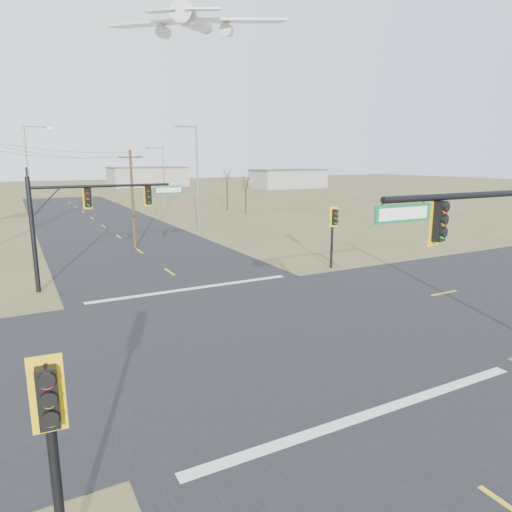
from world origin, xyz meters
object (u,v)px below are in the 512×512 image
Objects in this scene: pedestal_signal_ne at (334,223)px; streetlight_a at (195,173)px; pedestal_signal_sw at (50,420)px; streetlight_c at (30,170)px; bare_tree_d at (227,175)px; mast_arm_far at (91,207)px; bare_tree_c at (246,181)px; utility_pole_near at (133,198)px; streetlight_b at (162,176)px.

pedestal_signal_ne is 0.40× the size of streetlight_a.
streetlight_a is at bearing 71.12° from pedestal_signal_sw.
streetlight_c reaches higher than bare_tree_d.
mast_arm_far is 15.44m from pedestal_signal_ne.
bare_tree_d is at bearing 87.66° from bare_tree_c.
mast_arm_far is 1.39× the size of bare_tree_d.
streetlight_a is at bearing -23.57° from streetlight_c.
utility_pole_near is at bearing -54.98° from streetlight_c.
bare_tree_d is (27.92, 54.03, 1.97)m from pedestal_signal_sw.
pedestal_signal_sw is (-3.81, -20.06, -1.53)m from mast_arm_far.
utility_pole_near is at bearing -131.15° from streetlight_a.
streetlight_b is at bearing 49.50° from mast_arm_far.
bare_tree_d is at bearing 36.99° from mast_arm_far.
bare_tree_d is (0.27, 6.60, 0.67)m from bare_tree_c.
utility_pole_near is 10.43m from streetlight_a.
streetlight_b is 18.13m from streetlight_c.
streetlight_a is at bearing 39.35° from utility_pole_near.
streetlight_c reaches higher than pedestal_signal_sw.
streetlight_a is 15.53m from bare_tree_c.
streetlight_a is at bearing -123.45° from bare_tree_d.
bare_tree_c is 6.64m from bare_tree_d.
utility_pole_near is at bearing 47.34° from mast_arm_far.
streetlight_b is (2.12, 18.45, -0.91)m from streetlight_a.
mast_arm_far reaches higher than bare_tree_c.
bare_tree_d is at bearing 67.97° from pedestal_signal_sw.
streetlight_b is 11.93m from bare_tree_c.
streetlight_b reaches higher than mast_arm_far.
pedestal_signal_ne is at bearing -52.37° from utility_pole_near.
streetlight_a is (16.49, 36.74, 2.87)m from pedestal_signal_sw.
bare_tree_d is at bearing 50.87° from utility_pole_near.
utility_pole_near reaches higher than mast_arm_far.
bare_tree_d reaches higher than pedestal_signal_sw.
utility_pole_near is 1.28× the size of bare_tree_d.
pedestal_signal_sw is at bearing -117.32° from bare_tree_d.
streetlight_c is 26.69m from bare_tree_d.
pedestal_signal_ne is 0.99× the size of pedestal_signal_sw.
pedestal_signal_sw is at bearing -118.39° from mast_arm_far.
bare_tree_c is (9.03, -7.76, -0.66)m from streetlight_b.
streetlight_c reaches higher than pedestal_signal_ne.
utility_pole_near is (-10.29, 13.34, 1.15)m from pedestal_signal_ne.
utility_pole_near is (4.74, 10.16, -0.41)m from mast_arm_far.
pedestal_signal_sw is 0.53× the size of utility_pole_near.
utility_pole_near reaches higher than bare_tree_d.
pedestal_signal_sw is 0.75× the size of bare_tree_c.
streetlight_c is at bearing 151.16° from streetlight_a.
bare_tree_c is at bearing 42.01° from utility_pole_near.
pedestal_signal_ne is 20.21m from streetlight_a.
mast_arm_far is 1.09× the size of utility_pole_near.
utility_pole_near is at bearing -137.99° from bare_tree_c.
utility_pole_near is 0.76× the size of streetlight_a.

